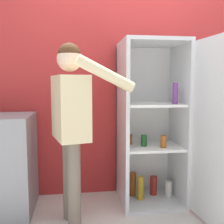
% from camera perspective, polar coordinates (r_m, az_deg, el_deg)
% --- Properties ---
extents(wall_back, '(7.00, 0.06, 2.55)m').
position_cam_1_polar(wall_back, '(2.96, 3.44, 6.95)').
color(wall_back, '#B72D2D').
rests_on(wall_back, ground_plane).
extents(refrigerator, '(0.74, 1.21, 1.66)m').
position_cam_1_polar(refrigerator, '(2.65, 10.85, -3.16)').
color(refrigerator, silver).
rests_on(refrigerator, ground_plane).
extents(person, '(0.71, 0.57, 1.57)m').
position_cam_1_polar(person, '(2.26, -8.83, -0.17)').
color(person, '#726656').
rests_on(person, ground_plane).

